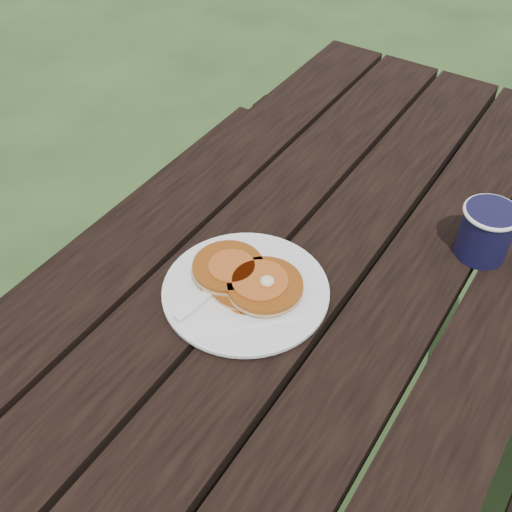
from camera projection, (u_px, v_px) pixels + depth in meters
The scene contains 6 objects.
picnic_table at pixel (273, 440), 1.28m from camera, with size 1.36×1.80×0.75m.
plate at pixel (246, 291), 1.04m from camera, with size 0.26×0.26×0.01m, color white.
pancake_stack at pixel (247, 278), 1.04m from camera, with size 0.19×0.12×0.04m.
knife at pixel (244, 321), 0.99m from camera, with size 0.02×0.18×0.01m, color white.
fork at pixel (201, 299), 1.01m from camera, with size 0.03×0.16×0.01m, color white, non-canonical shape.
coffee_cup at pixel (487, 229), 1.08m from camera, with size 0.10×0.10×0.10m.
Camera 1 is at (0.33, -0.58, 1.52)m, focal length 45.00 mm.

